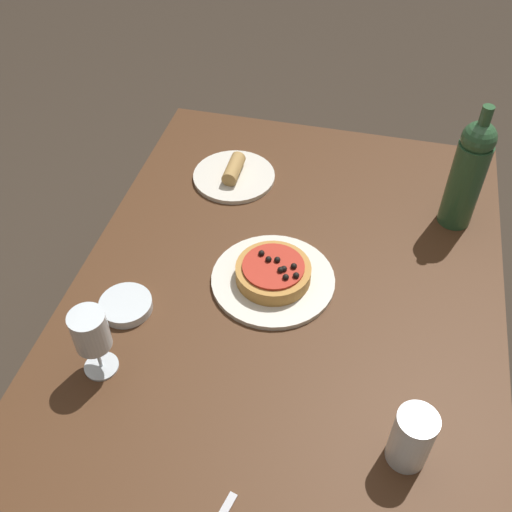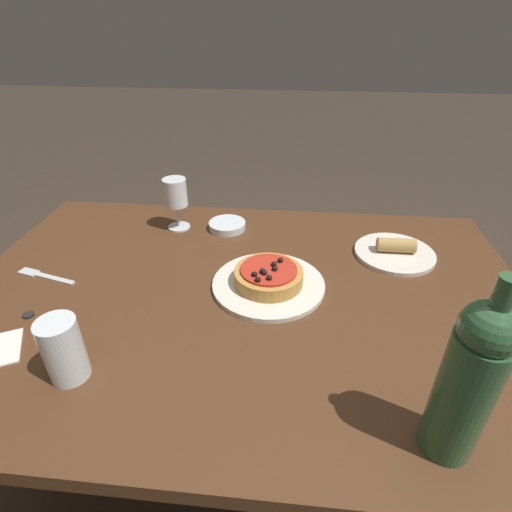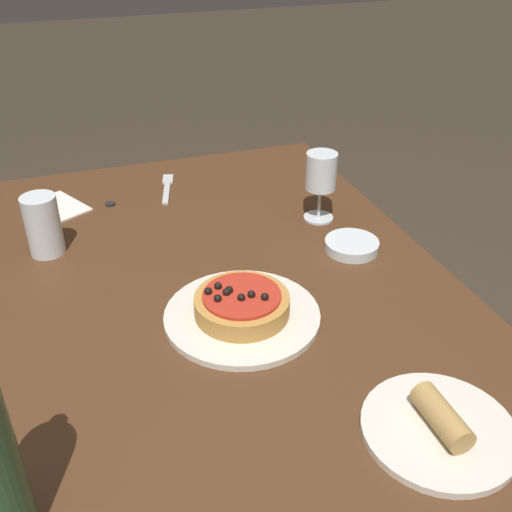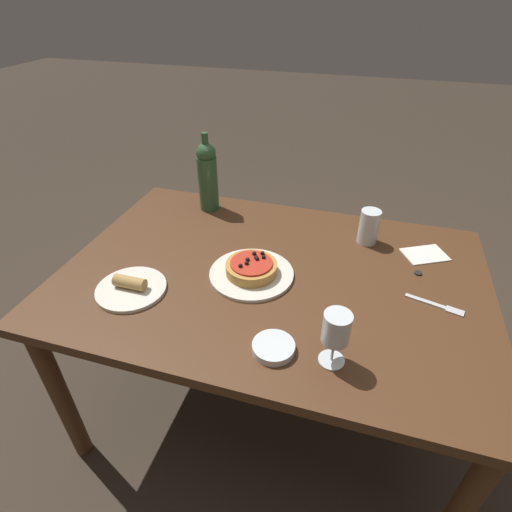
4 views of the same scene
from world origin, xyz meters
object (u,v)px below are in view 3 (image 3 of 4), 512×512
object	(u,v)px
dinner_plate	(242,316)
wine_glass	(321,174)
water_cup	(43,225)
fork	(167,187)
side_bowl	(352,245)
dining_table	(216,336)
bottle_cap	(110,204)
pizza	(242,304)
side_plate	(439,427)

from	to	relation	value
dinner_plate	wine_glass	bearing A→B (deg)	136.98
water_cup	fork	world-z (taller)	water_cup
wine_glass	side_bowl	bearing A→B (deg)	3.38
dining_table	side_bowl	world-z (taller)	side_bowl
dining_table	bottle_cap	world-z (taller)	bottle_cap
wine_glass	side_bowl	distance (m)	0.18
pizza	side_plate	world-z (taller)	pizza
dining_table	bottle_cap	distance (m)	0.49
side_bowl	wine_glass	bearing A→B (deg)	-176.62
dining_table	side_plate	world-z (taller)	side_plate
side_bowl	fork	bearing A→B (deg)	-144.42
dining_table	side_plate	size ratio (longest dim) A/B	6.35
dining_table	water_cup	bearing A→B (deg)	-135.31
dinner_plate	side_bowl	distance (m)	0.33
fork	bottle_cap	bearing A→B (deg)	123.71
pizza	fork	xyz separation A→B (m)	(-0.58, -0.02, -0.03)
dining_table	wine_glass	world-z (taller)	wine_glass
fork	water_cup	bearing A→B (deg)	142.04
water_cup	fork	size ratio (longest dim) A/B	0.76
water_cup	bottle_cap	size ratio (longest dim) A/B	5.34
dining_table	pizza	world-z (taller)	pizza
pizza	dinner_plate	bearing A→B (deg)	82.36
bottle_cap	wine_glass	bearing A→B (deg)	63.29
water_cup	side_plate	xyz separation A→B (m)	(0.68, 0.50, -0.05)
dining_table	side_bowl	size ratio (longest dim) A/B	12.19
dinner_plate	wine_glass	distance (m)	0.42
pizza	bottle_cap	distance (m)	0.55
dinner_plate	pizza	bearing A→B (deg)	-97.64
pizza	side_bowl	bearing A→B (deg)	117.34
side_bowl	fork	xyz separation A→B (m)	(-0.43, -0.31, -0.01)
dinner_plate	pizza	xyz separation A→B (m)	(-0.00, -0.00, 0.03)
side_plate	bottle_cap	world-z (taller)	side_plate
wine_glass	bottle_cap	bearing A→B (deg)	-116.71
fork	side_plate	size ratio (longest dim) A/B	0.77
pizza	water_cup	size ratio (longest dim) A/B	1.31
dinner_plate	side_bowl	bearing A→B (deg)	117.37
dining_table	water_cup	xyz separation A→B (m)	(-0.28, -0.28, 0.14)
side_bowl	bottle_cap	size ratio (longest dim) A/B	4.73
wine_glass	bottle_cap	world-z (taller)	wine_glass
dinner_plate	water_cup	world-z (taller)	water_cup
dinner_plate	fork	world-z (taller)	dinner_plate
water_cup	bottle_cap	world-z (taller)	water_cup
pizza	side_plate	size ratio (longest dim) A/B	0.77
dining_table	fork	size ratio (longest dim) A/B	8.24
fork	side_plate	xyz separation A→B (m)	(0.91, 0.20, 0.01)
wine_glass	fork	bearing A→B (deg)	-132.98
dinner_plate	bottle_cap	bearing A→B (deg)	-162.55
water_cup	wine_glass	bearing A→B (deg)	85.58
pizza	water_cup	xyz separation A→B (m)	(-0.35, -0.31, 0.03)
side_bowl	bottle_cap	xyz separation A→B (m)	(-0.38, -0.45, -0.01)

